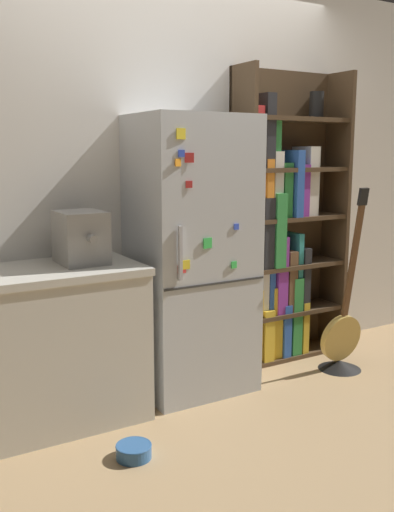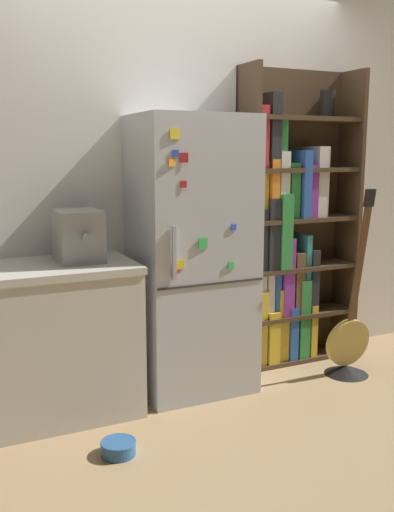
{
  "view_description": "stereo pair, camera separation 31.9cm",
  "coord_description": "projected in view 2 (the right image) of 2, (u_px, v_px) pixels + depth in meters",
  "views": [
    {
      "loc": [
        -1.7,
        -2.81,
        1.47
      ],
      "look_at": [
        0.03,
        0.15,
        0.84
      ],
      "focal_mm": 40.0,
      "sensor_mm": 36.0,
      "label": 1
    },
    {
      "loc": [
        -1.42,
        -2.96,
        1.47
      ],
      "look_at": [
        0.03,
        0.15,
        0.84
      ],
      "focal_mm": 40.0,
      "sensor_mm": 36.0,
      "label": 2
    }
  ],
  "objects": [
    {
      "name": "ground_plane",
      "position": [
        203.0,
        395.0,
        3.49
      ],
      "size": [
        16.0,
        16.0,
        0.0
      ],
      "primitive_type": "plane",
      "color": "tan"
    },
    {
      "name": "wall_back",
      "position": [
        172.0,
        179.0,
        3.68
      ],
      "size": [
        8.0,
        0.05,
        2.6
      ],
      "color": "white",
      "rests_on": "ground_plane"
    },
    {
      "name": "refrigerator",
      "position": [
        192.0,
        256.0,
        3.49
      ],
      "size": [
        0.68,
        0.59,
        1.69
      ],
      "color": "silver",
      "rests_on": "ground_plane"
    },
    {
      "name": "bookshelf",
      "position": [
        286.0,
        239.0,
        3.96
      ],
      "size": [
        0.87,
        0.29,
        2.03
      ],
      "color": "#4C3823",
      "rests_on": "ground_plane"
    },
    {
      "name": "kitchen_counter",
      "position": [
        58.0,
        339.0,
        3.21
      ],
      "size": [
        0.87,
        0.61,
        0.86
      ],
      "color": "beige",
      "rests_on": "ground_plane"
    },
    {
      "name": "espresso_machine",
      "position": [
        78.0,
        236.0,
        3.2
      ],
      "size": [
        0.24,
        0.36,
        0.29
      ],
      "color": "#A5A39E",
      "rests_on": "kitchen_counter"
    },
    {
      "name": "guitar",
      "position": [
        348.0,
        349.0,
        3.8
      ],
      "size": [
        0.32,
        0.3,
        1.25
      ],
      "color": "black",
      "rests_on": "ground_plane"
    },
    {
      "name": "pet_bowl",
      "position": [
        118.0,
        447.0,
        2.81
      ],
      "size": [
        0.18,
        0.18,
        0.07
      ],
      "color": "#3366A5",
      "rests_on": "ground_plane"
    }
  ]
}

